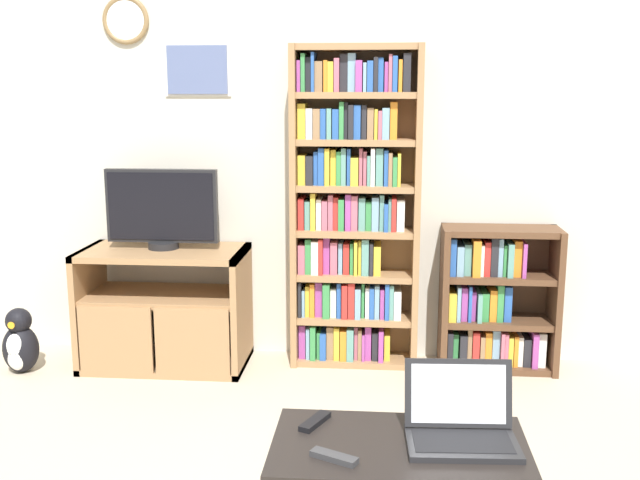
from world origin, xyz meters
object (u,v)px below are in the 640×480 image
object	(u,v)px
coffee_table	(399,460)
television	(162,209)
remote_far_from_laptop	(334,457)
penguin_figurine	(20,343)
remote_near_laptop	(315,421)
tv_stand	(164,308)
bookshelf_tall	(352,210)
bookshelf_short	(493,302)
laptop	(461,422)

from	to	relation	value
coffee_table	television	bearing A→B (deg)	125.85
remote_far_from_laptop	penguin_figurine	bearing A→B (deg)	73.91
coffee_table	penguin_figurine	bearing A→B (deg)	142.81
remote_near_laptop	penguin_figurine	bearing A→B (deg)	165.49
tv_stand	penguin_figurine	bearing A→B (deg)	-166.98
bookshelf_tall	remote_near_laptop	world-z (taller)	bookshelf_tall
remote_far_from_laptop	tv_stand	bearing A→B (deg)	56.33
television	remote_far_from_laptop	bearing A→B (deg)	-60.26
bookshelf_tall	coffee_table	size ratio (longest dim) A/B	2.18
bookshelf_tall	remote_far_from_laptop	distance (m)	2.16
bookshelf_tall	penguin_figurine	xyz separation A→B (m)	(-1.91, -0.35, -0.76)
bookshelf_short	coffee_table	xyz separation A→B (m)	(-0.58, -1.97, 0.00)
bookshelf_tall	penguin_figurine	world-z (taller)	bookshelf_tall
laptop	television	bearing A→B (deg)	127.61
coffee_table	remote_near_laptop	distance (m)	0.33
television	remote_far_from_laptop	xyz separation A→B (m)	(1.14, -2.00, -0.47)
bookshelf_short	penguin_figurine	bearing A→B (deg)	-173.07
tv_stand	penguin_figurine	size ratio (longest dim) A/B	2.49
bookshelf_short	laptop	world-z (taller)	bookshelf_short
television	remote_near_laptop	distance (m)	2.09
tv_stand	coffee_table	bearing A→B (deg)	-53.53
coffee_table	laptop	bearing A→B (deg)	14.09
coffee_table	remote_far_from_laptop	distance (m)	0.25
remote_near_laptop	penguin_figurine	size ratio (longest dim) A/B	0.43
remote_near_laptop	laptop	bearing A→B (deg)	15.70
tv_stand	coffee_table	xyz separation A→B (m)	(1.35, -1.83, 0.05)
coffee_table	remote_far_from_laptop	xyz separation A→B (m)	(-0.21, -0.13, 0.07)
television	remote_near_laptop	size ratio (longest dim) A/B	3.99
coffee_table	penguin_figurine	xyz separation A→B (m)	(-2.16, 1.64, -0.23)
tv_stand	remote_near_laptop	xyz separation A→B (m)	(1.05, -1.70, 0.11)
television	bookshelf_tall	xyz separation A→B (m)	(1.10, 0.11, -0.01)
bookshelf_short	remote_near_laptop	bearing A→B (deg)	-115.40
coffee_table	bookshelf_tall	bearing A→B (deg)	97.25
tv_stand	coffee_table	size ratio (longest dim) A/B	1.12
coffee_table	laptop	size ratio (longest dim) A/B	2.25
tv_stand	remote_far_from_laptop	size ratio (longest dim) A/B	5.88
bookshelf_tall	penguin_figurine	size ratio (longest dim) A/B	4.86
bookshelf_tall	laptop	distance (m)	2.03
tv_stand	laptop	xyz separation A→B (m)	(1.55, -1.77, 0.17)
remote_far_from_laptop	laptop	bearing A→B (deg)	-40.81
bookshelf_short	remote_far_from_laptop	world-z (taller)	bookshelf_short
remote_far_from_laptop	bookshelf_short	bearing A→B (deg)	5.43
bookshelf_tall	coffee_table	distance (m)	2.07
coffee_table	remote_near_laptop	bearing A→B (deg)	156.53
bookshelf_tall	penguin_figurine	bearing A→B (deg)	-169.67
television	bookshelf_tall	distance (m)	1.11
penguin_figurine	laptop	bearing A→B (deg)	-33.89
laptop	penguin_figurine	world-z (taller)	laptop
laptop	bookshelf_tall	bearing A→B (deg)	100.36
television	tv_stand	bearing A→B (deg)	-86.80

